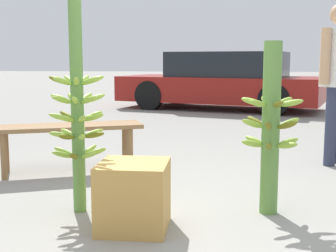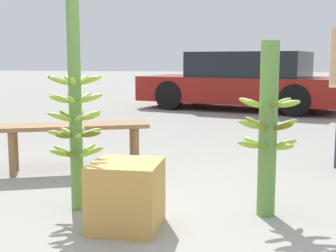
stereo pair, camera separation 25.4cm
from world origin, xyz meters
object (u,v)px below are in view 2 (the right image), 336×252
(banana_stalk_center, at_px, (268,129))
(parked_car, at_px, (244,82))
(produce_crate, at_px, (126,195))
(banana_stalk_left, at_px, (75,109))
(market_bench, at_px, (75,131))

(banana_stalk_center, height_order, parked_car, parked_car)
(banana_stalk_center, bearing_deg, produce_crate, -155.26)
(produce_crate, bearing_deg, banana_stalk_left, 145.72)
(banana_stalk_left, height_order, produce_crate, banana_stalk_left)
(banana_stalk_left, xyz_separation_m, banana_stalk_center, (1.39, 0.11, -0.13))
(parked_car, height_order, produce_crate, parked_car)
(banana_stalk_left, relative_size, banana_stalk_center, 1.27)
(banana_stalk_left, distance_m, banana_stalk_center, 1.40)
(banana_stalk_left, relative_size, market_bench, 1.06)
(market_bench, xyz_separation_m, produce_crate, (0.93, -1.49, -0.18))
(banana_stalk_left, relative_size, parked_car, 0.33)
(banana_stalk_left, distance_m, parked_car, 7.48)
(banana_stalk_center, xyz_separation_m, parked_car, (-0.29, 7.29, -0.01))
(banana_stalk_center, distance_m, market_bench, 2.16)
(produce_crate, bearing_deg, banana_stalk_center, 24.74)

